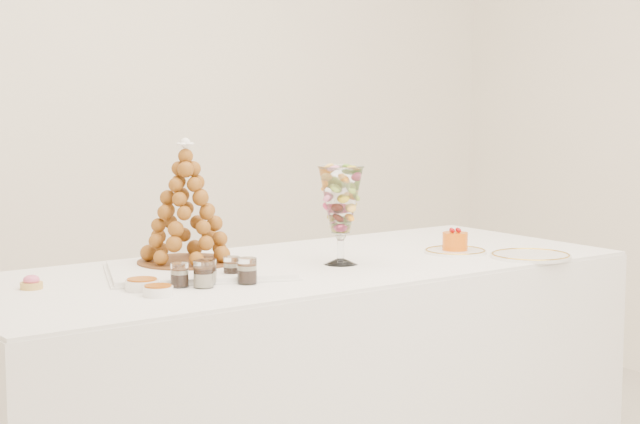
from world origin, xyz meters
TOP-DOWN VIEW (x-y plane):
  - buffet_table at (-0.11, 0.19)m, footprint 2.22×0.96m
  - lace_tray at (-0.42, 0.23)m, footprint 0.63×0.55m
  - macaron_vase at (0.03, 0.12)m, footprint 0.14×0.14m
  - cake_plate at (0.49, 0.10)m, footprint 0.21×0.21m
  - spare_plate at (0.63, -0.12)m, footprint 0.27×0.27m
  - pink_tart at (-0.93, 0.26)m, footprint 0.06×0.06m
  - verrine_a at (-0.57, 0.06)m, footprint 0.06×0.06m
  - verrine_b at (-0.48, 0.05)m, footprint 0.06×0.06m
  - verrine_c at (-0.38, 0.09)m, footprint 0.06×0.06m
  - verrine_d at (-0.52, 0.01)m, footprint 0.07×0.07m
  - verrine_e at (-0.39, -0.01)m, footprint 0.07×0.07m
  - ramekin_back at (-0.68, 0.07)m, footprint 0.09×0.09m
  - ramekin_front at (-0.67, -0.03)m, footprint 0.08×0.08m
  - croquembouche at (-0.41, 0.33)m, footprint 0.31×0.31m
  - mousse_cake at (0.49, 0.10)m, footprint 0.09×0.09m

SIDE VIEW (x-z plane):
  - buffet_table at x=-0.11m, z-range 0.00..0.83m
  - cake_plate at x=0.49m, z-range 0.83..0.84m
  - spare_plate at x=0.63m, z-range 0.83..0.84m
  - lace_tray at x=-0.42m, z-range 0.83..0.85m
  - ramekin_front at x=-0.67m, z-range 0.83..0.86m
  - ramekin_back at x=-0.68m, z-range 0.83..0.86m
  - pink_tart at x=-0.93m, z-range 0.83..0.87m
  - verrine_c at x=-0.38m, z-range 0.83..0.90m
  - verrine_a at x=-0.57m, z-range 0.83..0.90m
  - verrine_b at x=-0.48m, z-range 0.83..0.90m
  - verrine_e at x=-0.39m, z-range 0.83..0.91m
  - verrine_d at x=-0.52m, z-range 0.83..0.91m
  - mousse_cake at x=0.49m, z-range 0.83..0.91m
  - macaron_vase at x=0.03m, z-range 0.88..1.19m
  - croquembouche at x=-0.41m, z-range 0.84..1.23m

